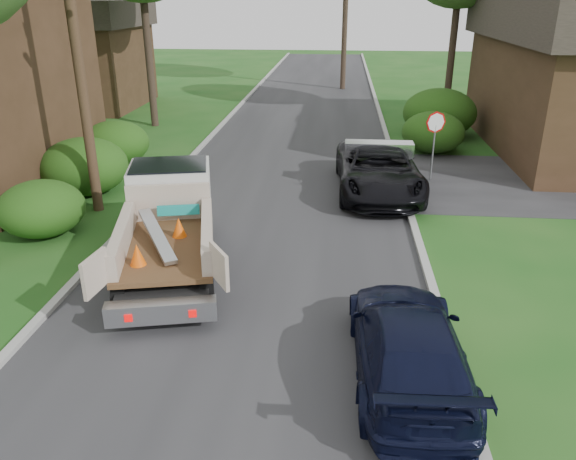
% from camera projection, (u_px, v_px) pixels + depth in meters
% --- Properties ---
extents(ground, '(120.00, 120.00, 0.00)m').
position_uv_depth(ground, '(248.00, 297.00, 12.40)').
color(ground, '#184D16').
rests_on(ground, ground).
extents(road, '(8.00, 90.00, 0.02)m').
position_uv_depth(road, '(289.00, 168.00, 21.58)').
color(road, '#28282B').
rests_on(road, ground).
extents(curb_left, '(0.20, 90.00, 0.12)m').
position_uv_depth(curb_left, '(185.00, 164.00, 21.91)').
color(curb_left, '#9E9E99').
rests_on(curb_left, ground).
extents(curb_right, '(0.20, 90.00, 0.12)m').
position_uv_depth(curb_right, '(397.00, 170.00, 21.21)').
color(curb_right, '#9E9E99').
rests_on(curb_right, ground).
extents(stop_sign, '(0.71, 0.32, 2.48)m').
position_uv_depth(stop_sign, '(435.00, 132.00, 19.54)').
color(stop_sign, slate).
rests_on(stop_sign, ground).
extents(utility_pole, '(2.42, 1.25, 10.00)m').
position_uv_depth(utility_pole, '(75.00, 34.00, 15.43)').
color(utility_pole, '#382619').
rests_on(utility_pole, ground).
extents(house_left_far, '(7.56, 7.56, 6.00)m').
position_uv_depth(house_left_far, '(76.00, 53.00, 32.55)').
color(house_left_far, '#3A2718').
rests_on(house_left_far, ground).
extents(hedge_left_a, '(2.34, 2.34, 1.53)m').
position_uv_depth(hedge_left_a, '(41.00, 208.00, 15.38)').
color(hedge_left_a, '#184911').
rests_on(hedge_left_a, ground).
extents(hedge_left_b, '(2.86, 2.86, 1.87)m').
position_uv_depth(hedge_left_b, '(84.00, 166.00, 18.56)').
color(hedge_left_b, '#184911').
rests_on(hedge_left_b, ground).
extents(hedge_left_c, '(2.60, 2.60, 1.70)m').
position_uv_depth(hedge_left_c, '(115.00, 143.00, 21.83)').
color(hedge_left_c, '#184911').
rests_on(hedge_left_c, ground).
extents(hedge_right_a, '(2.60, 2.60, 1.70)m').
position_uv_depth(hedge_right_a, '(433.00, 132.00, 23.52)').
color(hedge_right_a, '#184911').
rests_on(hedge_right_a, ground).
extents(hedge_right_b, '(3.38, 3.38, 2.21)m').
position_uv_depth(hedge_right_b, '(439.00, 113.00, 26.11)').
color(hedge_right_b, '#184911').
rests_on(hedge_right_b, ground).
extents(flatbed_truck, '(3.57, 6.07, 2.16)m').
position_uv_depth(flatbed_truck, '(169.00, 214.00, 13.85)').
color(flatbed_truck, black).
rests_on(flatbed_truck, ground).
extents(black_pickup, '(2.89, 5.87, 1.60)m').
position_uv_depth(black_pickup, '(378.00, 169.00, 18.68)').
color(black_pickup, black).
rests_on(black_pickup, ground).
extents(navy_suv, '(2.01, 4.66, 1.34)m').
position_uv_depth(navy_suv, '(408.00, 344.00, 9.58)').
color(navy_suv, black).
rests_on(navy_suv, ground).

